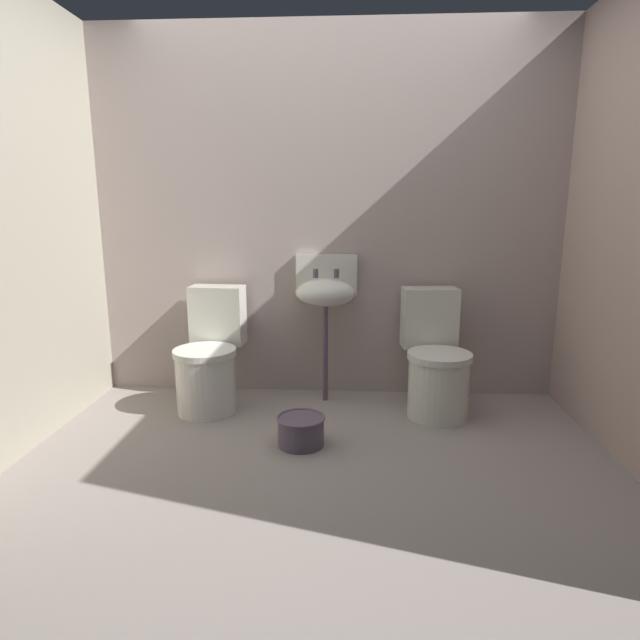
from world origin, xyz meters
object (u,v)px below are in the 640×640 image
Objects in this scene: toilet_right at (436,364)px; sink at (326,291)px; toilet_left at (210,360)px; bucket at (301,430)px.

sink is (-0.72, 0.19, 0.43)m from toilet_right.
sink is (0.75, 0.19, 0.43)m from toilet_left.
toilet_right is 0.86m from sink.
bucket is at bearing 143.69° from toilet_left.
toilet_left is at bearing -5.62° from toilet_right.
bucket is (-0.82, -0.54, -0.23)m from toilet_right.
toilet_left is at bearing 140.15° from bucket.
toilet_right is (1.47, 0.00, 0.00)m from toilet_left.
bucket is (0.65, -0.54, -0.23)m from toilet_left.
toilet_right is at bearing 33.63° from bucket.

